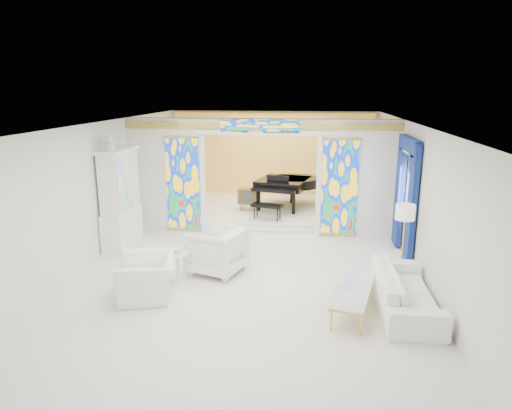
# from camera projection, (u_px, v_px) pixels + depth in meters

# --- Properties ---
(floor) EXTENTS (12.00, 12.00, 0.00)m
(floor) POSITION_uv_depth(u_px,v_px,m) (251.00, 260.00, 10.23)
(floor) COLOR beige
(floor) RESTS_ON ground
(ceiling) EXTENTS (7.00, 12.00, 0.02)m
(ceiling) POSITION_uv_depth(u_px,v_px,m) (250.00, 124.00, 9.49)
(ceiling) COLOR white
(ceiling) RESTS_ON wall_back
(wall_back) EXTENTS (7.00, 0.02, 3.00)m
(wall_back) POSITION_uv_depth(u_px,v_px,m) (273.00, 156.00, 15.64)
(wall_back) COLOR silver
(wall_back) RESTS_ON floor
(wall_front) EXTENTS (7.00, 0.02, 3.00)m
(wall_front) POSITION_uv_depth(u_px,v_px,m) (165.00, 343.00, 4.09)
(wall_front) COLOR silver
(wall_front) RESTS_ON floor
(wall_left) EXTENTS (0.02, 12.00, 3.00)m
(wall_left) POSITION_uv_depth(u_px,v_px,m) (96.00, 190.00, 10.26)
(wall_left) COLOR silver
(wall_left) RESTS_ON floor
(wall_right) EXTENTS (0.02, 12.00, 3.00)m
(wall_right) POSITION_uv_depth(u_px,v_px,m) (417.00, 199.00, 9.47)
(wall_right) COLOR silver
(wall_right) RESTS_ON floor
(partition_wall) EXTENTS (7.00, 0.22, 3.00)m
(partition_wall) POSITION_uv_depth(u_px,v_px,m) (260.00, 171.00, 11.75)
(partition_wall) COLOR silver
(partition_wall) RESTS_ON floor
(stained_glass_left) EXTENTS (0.90, 0.04, 2.40)m
(stained_glass_left) POSITION_uv_depth(u_px,v_px,m) (183.00, 184.00, 11.96)
(stained_glass_left) COLOR gold
(stained_glass_left) RESTS_ON partition_wall
(stained_glass_right) EXTENTS (0.90, 0.04, 2.40)m
(stained_glass_right) POSITION_uv_depth(u_px,v_px,m) (340.00, 188.00, 11.50)
(stained_glass_right) COLOR gold
(stained_glass_right) RESTS_ON partition_wall
(stained_glass_transom) EXTENTS (2.00, 0.04, 0.34)m
(stained_glass_transom) POSITION_uv_depth(u_px,v_px,m) (260.00, 126.00, 11.36)
(stained_glass_transom) COLOR gold
(stained_glass_transom) RESTS_ON partition_wall
(alcove_platform) EXTENTS (6.80, 3.80, 0.18)m
(alcove_platform) POSITION_uv_depth(u_px,v_px,m) (267.00, 209.00, 14.16)
(alcove_platform) COLOR beige
(alcove_platform) RESTS_ON floor
(gold_curtain_back) EXTENTS (6.70, 0.10, 2.90)m
(gold_curtain_back) POSITION_uv_depth(u_px,v_px,m) (272.00, 156.00, 15.52)
(gold_curtain_back) COLOR #FFD058
(gold_curtain_back) RESTS_ON wall_back
(chandelier) EXTENTS (0.48, 0.48, 0.30)m
(chandelier) POSITION_uv_depth(u_px,v_px,m) (274.00, 130.00, 13.43)
(chandelier) COLOR gold
(chandelier) RESTS_ON ceiling
(blue_drapes) EXTENTS (0.14, 1.85, 2.65)m
(blue_drapes) POSITION_uv_depth(u_px,v_px,m) (406.00, 188.00, 10.14)
(blue_drapes) COLOR navy
(blue_drapes) RESTS_ON wall_right
(china_cabinet) EXTENTS (0.56, 1.46, 2.72)m
(china_cabinet) POSITION_uv_depth(u_px,v_px,m) (120.00, 199.00, 10.88)
(china_cabinet) COLOR white
(china_cabinet) RESTS_ON floor
(armchair_left) EXTENTS (1.28, 1.38, 0.75)m
(armchair_left) POSITION_uv_depth(u_px,v_px,m) (147.00, 277.00, 8.34)
(armchair_left) COLOR white
(armchair_left) RESTS_ON floor
(armchair_right) EXTENTS (1.31, 1.29, 0.95)m
(armchair_right) POSITION_uv_depth(u_px,v_px,m) (217.00, 250.00, 9.42)
(armchair_right) COLOR white
(armchair_right) RESTS_ON floor
(sofa) EXTENTS (0.92, 2.35, 0.69)m
(sofa) POSITION_uv_depth(u_px,v_px,m) (405.00, 290.00, 7.86)
(sofa) COLOR white
(sofa) RESTS_ON floor
(side_table) EXTENTS (0.56, 0.56, 0.58)m
(side_table) POSITION_uv_depth(u_px,v_px,m) (178.00, 262.00, 9.04)
(side_table) COLOR white
(side_table) RESTS_ON floor
(vase) EXTENTS (0.19, 0.19, 0.18)m
(vase) POSITION_uv_depth(u_px,v_px,m) (177.00, 248.00, 8.97)
(vase) COLOR white
(vase) RESTS_ON side_table
(coffee_table) EXTENTS (0.96, 1.89, 0.41)m
(coffee_table) POSITION_uv_depth(u_px,v_px,m) (354.00, 290.00, 7.83)
(coffee_table) COLOR white
(coffee_table) RESTS_ON floor
(floor_lamp) EXTENTS (0.43, 0.43, 1.54)m
(floor_lamp) POSITION_uv_depth(u_px,v_px,m) (405.00, 216.00, 8.88)
(floor_lamp) COLOR gold
(floor_lamp) RESTS_ON floor
(grand_piano) EXTENTS (2.12, 2.81, 1.08)m
(grand_piano) POSITION_uv_depth(u_px,v_px,m) (288.00, 183.00, 13.96)
(grand_piano) COLOR black
(grand_piano) RESTS_ON alcove_platform
(tv_console) EXTENTS (0.61, 0.46, 0.65)m
(tv_console) POSITION_uv_depth(u_px,v_px,m) (248.00, 196.00, 13.64)
(tv_console) COLOR brown
(tv_console) RESTS_ON alcove_platform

